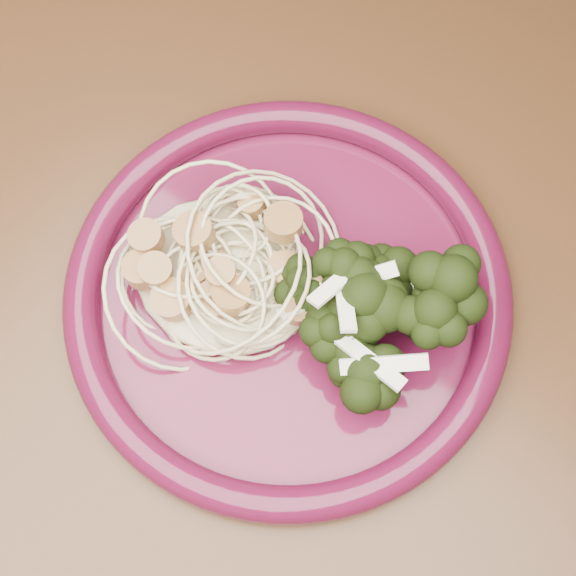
# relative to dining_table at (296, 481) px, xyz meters

# --- Properties ---
(dining_table) EXTENTS (1.20, 0.80, 0.75)m
(dining_table) POSITION_rel_dining_table_xyz_m (0.00, 0.00, 0.00)
(dining_table) COLOR #472814
(dining_table) RESTS_ON ground
(dinner_plate) EXTENTS (0.36, 0.36, 0.02)m
(dinner_plate) POSITION_rel_dining_table_xyz_m (-0.07, 0.08, 0.11)
(dinner_plate) COLOR #500F27
(dinner_plate) RESTS_ON dining_table
(spaghetti_pile) EXTENTS (0.15, 0.14, 0.03)m
(spaghetti_pile) POSITION_rel_dining_table_xyz_m (-0.11, 0.06, 0.12)
(spaghetti_pile) COLOR beige
(spaghetti_pile) RESTS_ON dinner_plate
(scallop_cluster) EXTENTS (0.15, 0.15, 0.04)m
(scallop_cluster) POSITION_rel_dining_table_xyz_m (-0.11, 0.06, 0.15)
(scallop_cluster) COLOR #A2733C
(scallop_cluster) RESTS_ON spaghetti_pile
(broccoli_pile) EXTENTS (0.14, 0.17, 0.05)m
(broccoli_pile) POSITION_rel_dining_table_xyz_m (-0.02, 0.09, 0.13)
(broccoli_pile) COLOR black
(broccoli_pile) RESTS_ON dinner_plate
(onion_garnish) EXTENTS (0.09, 0.11, 0.05)m
(onion_garnish) POSITION_rel_dining_table_xyz_m (-0.02, 0.09, 0.16)
(onion_garnish) COLOR #EFEBCA
(onion_garnish) RESTS_ON broccoli_pile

